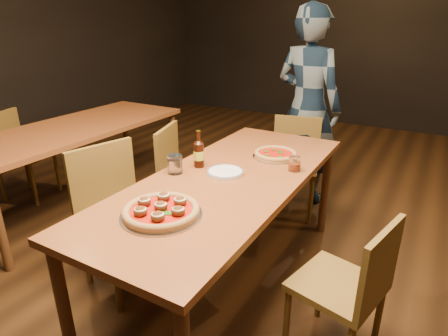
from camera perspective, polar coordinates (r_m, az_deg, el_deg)
The scene contains 15 objects.
ground at distance 2.57m, azimuth 0.58°, elevation -16.90°, with size 9.00×9.00×0.00m, color black.
table_main at distance 2.21m, azimuth 0.65°, elevation -3.00°, with size 0.80×2.00×0.75m.
table_left at distance 3.50m, azimuth -21.83°, elevation 4.82°, with size 0.80×2.00×0.75m.
chair_main_nw at distance 2.38m, azimuth -15.05°, elevation -7.46°, with size 0.44×0.44×0.94m, color brown, non-canonical shape.
chair_main_sw at distance 2.92m, azimuth -4.87°, elevation -1.73°, with size 0.42×0.42×0.89m, color brown, non-canonical shape.
chair_main_e at distance 1.97m, azimuth 16.88°, elevation -16.56°, with size 0.38×0.38×0.82m, color brown, non-canonical shape.
chair_end at distance 3.25m, azimuth 10.52°, elevation 0.24°, with size 0.40×0.40×0.86m, color brown, non-canonical shape.
chair_nbr_left at distance 3.96m, azimuth -28.00°, elevation 1.90°, with size 0.40×0.40×0.86m, color brown, non-canonical shape.
pizza_meatball at distance 1.77m, azimuth -9.56°, elevation -6.40°, with size 0.38×0.38×0.07m.
pizza_margherita at distance 2.51m, azimuth 7.87°, elevation 2.10°, with size 0.30×0.30×0.04m.
plate_stack at distance 2.21m, azimuth 0.18°, elevation -0.65°, with size 0.21×0.21×0.02m, color white.
beer_bottle at distance 2.30m, azimuth -3.86°, elevation 2.11°, with size 0.06×0.06×0.23m.
water_glass at distance 2.23m, azimuth -7.49°, elevation 0.58°, with size 0.09×0.09×0.11m, color white.
amber_glass at distance 2.29m, azimuth 10.69°, elevation 0.65°, with size 0.07×0.07×0.09m, color #AC3D13.
diner at distance 3.47m, azimuth 12.59°, elevation 9.00°, with size 0.64×0.42×1.74m, color black.
Camera 1 is at (0.98, -1.75, 1.60)m, focal length 30.00 mm.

